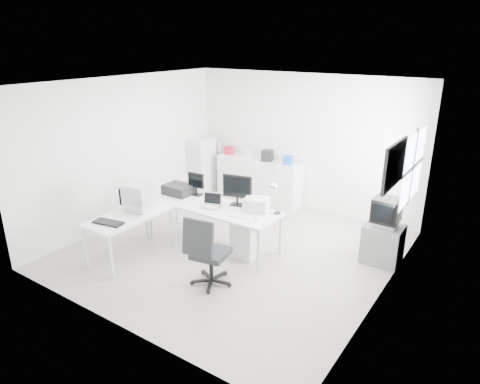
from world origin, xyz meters
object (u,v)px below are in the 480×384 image
Objects in this scene: lcd_monitor_small at (196,184)px; tv_cabinet at (382,244)px; drawer_pedestal at (248,238)px; sideboard at (259,181)px; laptop at (211,202)px; main_desk at (213,225)px; lcd_monitor_large at (237,190)px; inkjet_printer at (178,189)px; laser_printer at (256,204)px; filing_cabinet at (202,166)px; office_chair at (211,250)px; crt_tv at (386,213)px; crt_monitor at (139,198)px; side_desk at (131,236)px.

lcd_monitor_small is 0.63× the size of tv_cabinet.
sideboard is at bearing 117.60° from drawer_pedestal.
sideboard is at bearing 83.75° from laptop.
lcd_monitor_small is 0.21× the size of sideboard.
sideboard is at bearing 101.57° from main_desk.
lcd_monitor_large reaches higher than tv_cabinet.
inkjet_printer reaches higher than tv_cabinet.
laser_printer reaches higher than main_desk.
filing_cabinet is at bearing 132.71° from main_desk.
lcd_monitor_large reaches higher than main_desk.
lcd_monitor_small is 1.85m from office_chair.
lcd_monitor_small is at bearing -165.95° from crt_tv.
main_desk is 4.80× the size of crt_tv.
laser_printer is (1.30, -0.03, -0.09)m from lcd_monitor_small.
main_desk is 6.30× the size of laser_printer.
main_desk is 3.73× the size of tv_cabinet.
office_chair is 1.69× the size of tv_cabinet.
laptop is at bearing -156.05° from crt_tv.
inkjet_printer reaches higher than main_desk.
inkjet_printer is at bearing -99.94° from sideboard.
crt_monitor is 0.88× the size of crt_tv.
crt_tv is at bearing 31.66° from side_desk.
lcd_monitor_large reaches higher than crt_tv.
crt_monitor is at bearing 90.00° from side_desk.
laser_printer reaches higher than drawer_pedestal.
lcd_monitor_small is 1.33× the size of laptop.
side_desk is 1.29× the size of office_chair.
office_chair is 0.56× the size of sideboard.
lcd_monitor_large reaches higher than inkjet_printer.
crt_tv is (1.88, 0.83, 0.01)m from laser_printer.
side_desk is 1.07× the size of filing_cabinet.
crt_tv is 3.36m from sideboard.
tv_cabinet is (3.18, 0.80, -0.63)m from lcd_monitor_small.
side_desk reaches higher than tv_cabinet.
crt_tv is (3.48, 1.90, -0.10)m from crt_monitor.
lcd_monitor_small is 0.90m from lcd_monitor_large.
main_desk is at bearing -78.43° from sideboard.
office_chair is 2.18× the size of crt_tv.
lcd_monitor_large reaches higher than sideboard.
inkjet_printer is 0.38× the size of filing_cabinet.
tv_cabinet is (2.63, 1.05, -0.05)m from main_desk.
laptop reaches higher than drawer_pedestal.
lcd_monitor_small is 2.09m from sideboard.
crt_monitor reaches higher than laptop.
tv_cabinet is 3.34m from sideboard.
main_desk is 1.84× the size of filing_cabinet.
lcd_monitor_small is 1.30m from laser_printer.
office_chair reaches higher than laptop.
inkjet_printer is 1.60m from laser_printer.
drawer_pedestal is 0.55× the size of office_chair.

